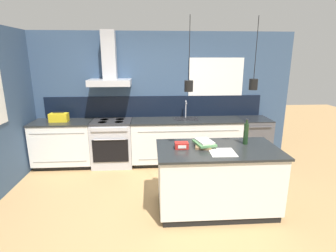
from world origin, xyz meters
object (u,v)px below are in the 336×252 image
Objects in this scene: red_supply_box at (182,145)px; yellow_toolbox at (59,117)px; dishwasher at (253,140)px; oven_range at (113,143)px; book_stack at (204,143)px; bottle_on_island at (246,133)px.

red_supply_box is 2.74m from yellow_toolbox.
dishwasher is at bearing 44.84° from red_supply_box.
oven_range is 1.00× the size of dishwasher.
book_stack is 2.97m from yellow_toolbox.
yellow_toolbox reaches higher than book_stack.
bottle_on_island is at bearing -36.27° from oven_range.
oven_range is 2.50× the size of bottle_on_island.
book_stack is 2.08× the size of red_supply_box.
oven_range is 5.01× the size of red_supply_box.
dishwasher is 3.89m from yellow_toolbox.
dishwasher is 2.50× the size of bottle_on_island.
yellow_toolbox reaches higher than oven_range.
dishwasher is at bearing -0.00° from yellow_toolbox.
dishwasher is (2.86, 0.00, 0.00)m from oven_range.
bottle_on_island is 0.96× the size of book_stack.
yellow_toolbox reaches higher than red_supply_box.
dishwasher is 2.17m from book_stack.
dishwasher is 1.83m from bottle_on_island.
bottle_on_island is at bearing -26.58° from yellow_toolbox.
bottle_on_island is 2.01× the size of red_supply_box.
dishwasher is 2.41× the size of book_stack.
bottle_on_island is 3.47m from yellow_toolbox.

